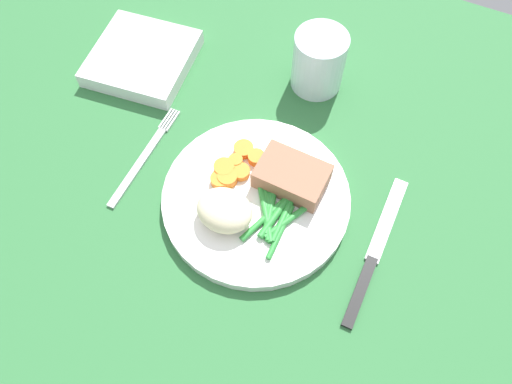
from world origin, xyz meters
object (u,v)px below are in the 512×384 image
(fork, at_px, (145,156))
(knife, at_px, (374,253))
(water_glass, at_px, (318,64))
(napkin, at_px, (142,58))
(dinner_plate, at_px, (256,199))
(meat_portion, at_px, (292,176))

(fork, distance_m, knife, 0.32)
(knife, bearing_deg, water_glass, 123.60)
(fork, bearing_deg, knife, -2.14)
(water_glass, distance_m, napkin, 0.26)
(fork, height_order, knife, knife)
(fork, xyz_separation_m, napkin, (-0.09, 0.14, 0.01))
(dinner_plate, relative_size, meat_portion, 2.74)
(dinner_plate, distance_m, meat_portion, 0.05)
(meat_portion, distance_m, water_glass, 0.18)
(fork, relative_size, knife, 0.81)
(dinner_plate, distance_m, knife, 0.16)
(dinner_plate, bearing_deg, fork, -179.09)
(fork, distance_m, water_glass, 0.27)
(fork, xyz_separation_m, knife, (0.32, -0.00, -0.00))
(dinner_plate, xyz_separation_m, napkin, (-0.25, 0.14, 0.00))
(meat_portion, bearing_deg, knife, -17.47)
(meat_portion, height_order, napkin, meat_portion)
(knife, relative_size, napkin, 1.49)
(water_glass, bearing_deg, napkin, -162.72)
(napkin, bearing_deg, knife, -19.05)
(meat_portion, height_order, fork, meat_portion)
(napkin, bearing_deg, dinner_plate, -28.94)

